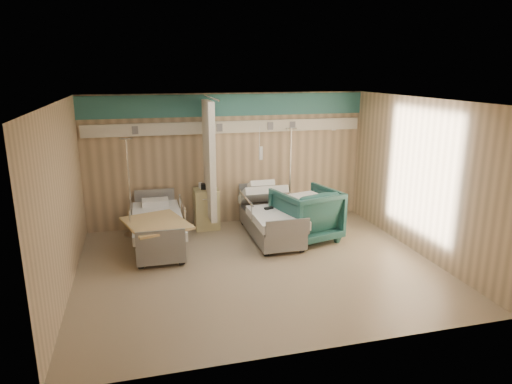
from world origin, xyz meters
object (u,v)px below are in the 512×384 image
bed_left (158,232)px  iv_stand_left (132,216)px  bedside_cabinet (206,209)px  iv_stand_right (290,202)px  visitor_armchair (306,214)px  bed_right (271,223)px

bed_left → iv_stand_left: size_ratio=1.09×
bedside_cabinet → iv_stand_right: size_ratio=0.41×
bed_left → bedside_cabinet: 1.39m
bed_left → iv_stand_right: bearing=18.5°
iv_stand_right → iv_stand_left: (-3.41, -0.15, -0.02)m
iv_stand_left → iv_stand_right: bearing=2.5°
bedside_cabinet → visitor_armchair: bearing=-32.8°
bed_left → visitor_armchair: (2.85, -0.26, 0.20)m
bed_left → bedside_cabinet: size_ratio=2.54×
iv_stand_right → iv_stand_left: iv_stand_right is taller
bedside_cabinet → iv_stand_left: (-1.53, -0.07, -0.02)m
bedside_cabinet → iv_stand_left: size_ratio=0.43×
bed_right → bed_left: size_ratio=1.00×
bedside_cabinet → iv_stand_right: bearing=2.4°
iv_stand_left → bed_left: bearing=-60.0°
bed_right → iv_stand_left: bearing=162.7°
bed_left → bedside_cabinet: bedside_cabinet is taller
bed_left → iv_stand_right: iv_stand_right is taller
bedside_cabinet → iv_stand_left: bearing=-177.5°
bed_left → visitor_armchair: size_ratio=1.90×
bedside_cabinet → iv_stand_right: (1.88, 0.08, -0.00)m
visitor_armchair → iv_stand_right: 1.25m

